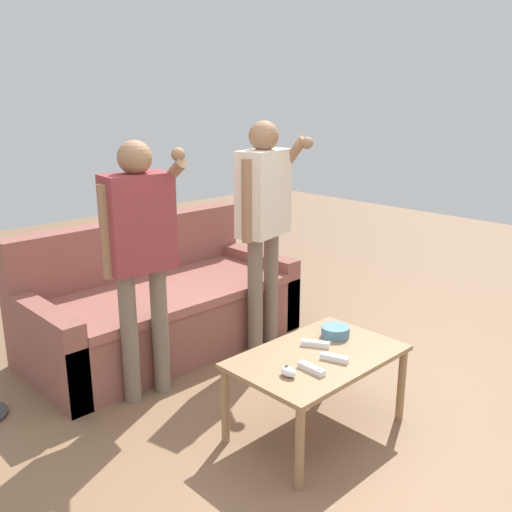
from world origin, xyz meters
The scene contains 10 objects.
ground_plane centered at (0.00, 0.00, 0.00)m, with size 12.00×12.00×0.00m, color brown.
couch centered at (0.18, 1.52, 0.29)m, with size 1.91×0.93×0.88m.
coffee_table centered at (0.15, 0.01, 0.39)m, with size 0.91×0.58×0.45m.
snack_bowl centered at (0.40, 0.09, 0.48)m, with size 0.16×0.16×0.06m, color teal.
game_remote_nunchuk centered at (-0.14, -0.04, 0.47)m, with size 0.06×0.09×0.05m.
player_right centered at (0.68, 0.96, 1.01)m, with size 0.51×0.35×1.60m.
player_left centered at (-0.30, 0.95, 0.96)m, with size 0.45×0.34×1.53m.
game_remote_wand_near centered at (-0.02, -0.09, 0.46)m, with size 0.04×0.16×0.03m.
game_remote_wand_far centered at (0.21, 0.09, 0.46)m, with size 0.11×0.15×0.03m.
game_remote_wand_spare centered at (0.15, -0.09, 0.46)m, with size 0.08×0.15×0.03m.
Camera 1 is at (-1.95, -1.69, 1.75)m, focal length 39.32 mm.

